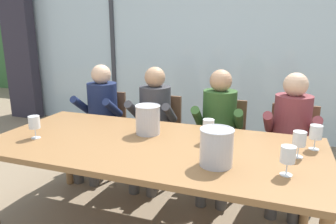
% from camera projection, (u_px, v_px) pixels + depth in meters
% --- Properties ---
extents(ground, '(14.00, 14.00, 0.00)m').
position_uv_depth(ground, '(188.00, 177.00, 3.38)').
color(ground, '#847056').
extents(window_glass_panel, '(7.64, 0.03, 2.60)m').
position_uv_depth(window_glass_panel, '(220.00, 47.00, 4.47)').
color(window_glass_panel, silver).
rests_on(window_glass_panel, ground).
extents(window_mullion_left, '(0.06, 0.06, 2.60)m').
position_uv_depth(window_mullion_left, '(113.00, 46.00, 5.02)').
color(window_mullion_left, '#38383D').
rests_on(window_mullion_left, ground).
extents(hillside_vineyard, '(13.64, 2.40, 1.72)m').
position_uv_depth(hillside_vineyard, '(244.00, 60.00, 7.42)').
color(hillside_vineyard, '#386633').
rests_on(hillside_vineyard, ground).
extents(curtain_heavy_drape, '(0.56, 0.20, 2.60)m').
position_uv_depth(curtain_heavy_drape, '(20.00, 44.00, 5.44)').
color(curtain_heavy_drape, '#332D38').
rests_on(curtain_heavy_drape, ground).
extents(dining_table, '(2.44, 1.11, 0.74)m').
position_uv_depth(dining_table, '(152.00, 151.00, 2.30)').
color(dining_table, olive).
rests_on(dining_table, ground).
extents(chair_near_curtain, '(0.49, 0.49, 0.87)m').
position_uv_depth(chair_near_curtain, '(105.00, 125.00, 3.52)').
color(chair_near_curtain, brown).
rests_on(chair_near_curtain, ground).
extents(chair_left_of_center, '(0.44, 0.44, 0.87)m').
position_uv_depth(chair_left_of_center, '(159.00, 131.00, 3.33)').
color(chair_left_of_center, brown).
rests_on(chair_left_of_center, ground).
extents(chair_center, '(0.44, 0.44, 0.87)m').
position_uv_depth(chair_center, '(222.00, 137.00, 3.13)').
color(chair_center, brown).
rests_on(chair_center, ground).
extents(chair_right_of_center, '(0.44, 0.44, 0.87)m').
position_uv_depth(chair_right_of_center, '(292.00, 145.00, 2.90)').
color(chair_right_of_center, brown).
rests_on(chair_right_of_center, ground).
extents(person_navy_polo, '(0.46, 0.61, 1.19)m').
position_uv_depth(person_navy_polo, '(99.00, 113.00, 3.37)').
color(person_navy_polo, '#192347').
rests_on(person_navy_polo, ground).
extents(person_charcoal_jacket, '(0.48, 0.62, 1.19)m').
position_uv_depth(person_charcoal_jacket, '(153.00, 118.00, 3.17)').
color(person_charcoal_jacket, '#38383D').
rests_on(person_charcoal_jacket, ground).
extents(person_olive_shirt, '(0.48, 0.63, 1.19)m').
position_uv_depth(person_olive_shirt, '(218.00, 125.00, 2.95)').
color(person_olive_shirt, '#2D5123').
rests_on(person_olive_shirt, ground).
extents(person_maroon_top, '(0.48, 0.62, 1.19)m').
position_uv_depth(person_maroon_top, '(291.00, 132.00, 2.74)').
color(person_maroon_top, brown).
rests_on(person_maroon_top, ground).
extents(ice_bucket_primary, '(0.21, 0.21, 0.23)m').
position_uv_depth(ice_bucket_primary, '(216.00, 147.00, 1.89)').
color(ice_bucket_primary, '#B7B7BC').
rests_on(ice_bucket_primary, dining_table).
extents(ice_bucket_secondary, '(0.20, 0.20, 0.23)m').
position_uv_depth(ice_bucket_secondary, '(148.00, 119.00, 2.47)').
color(ice_bucket_secondary, '#B7B7BC').
rests_on(ice_bucket_secondary, dining_table).
extents(wine_glass_by_left_taster, '(0.08, 0.08, 0.17)m').
position_uv_depth(wine_glass_by_left_taster, '(34.00, 123.00, 2.37)').
color(wine_glass_by_left_taster, silver).
rests_on(wine_glass_by_left_taster, dining_table).
extents(wine_glass_near_bucket, '(0.08, 0.08, 0.17)m').
position_uv_depth(wine_glass_near_bucket, '(299.00, 140.00, 2.01)').
color(wine_glass_near_bucket, silver).
rests_on(wine_glass_near_bucket, dining_table).
extents(wine_glass_center_pour, '(0.08, 0.08, 0.17)m').
position_uv_depth(wine_glass_center_pour, '(208.00, 127.00, 2.28)').
color(wine_glass_center_pour, silver).
rests_on(wine_glass_center_pour, dining_table).
extents(wine_glass_by_right_taster, '(0.08, 0.08, 0.17)m').
position_uv_depth(wine_glass_by_right_taster, '(288.00, 156.00, 1.76)').
color(wine_glass_by_right_taster, silver).
rests_on(wine_glass_by_right_taster, dining_table).
extents(wine_glass_spare_empty, '(0.08, 0.08, 0.17)m').
position_uv_depth(wine_glass_spare_empty, '(316.00, 133.00, 2.14)').
color(wine_glass_spare_empty, silver).
rests_on(wine_glass_spare_empty, dining_table).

